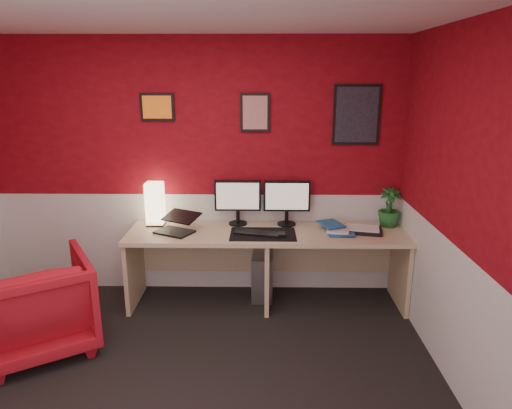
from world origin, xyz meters
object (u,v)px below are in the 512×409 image
at_px(shoji_lamp, 155,205).
at_px(laptop, 174,222).
at_px(desk, 267,268).
at_px(monitor_left, 238,196).
at_px(potted_plant, 389,207).
at_px(zen_tray, 362,230).
at_px(armchair, 35,305).
at_px(monitor_right, 287,196).
at_px(pc_tower, 263,274).

height_order(shoji_lamp, laptop, shoji_lamp).
distance_m(desk, monitor_left, 0.75).
height_order(laptop, potted_plant, potted_plant).
distance_m(desk, zen_tray, 0.97).
distance_m(laptop, potted_plant, 2.05).
bearing_deg(armchair, monitor_right, 174.54).
xyz_separation_m(monitor_right, zen_tray, (0.70, -0.20, -0.28)).
distance_m(monitor_right, zen_tray, 0.78).
bearing_deg(laptop, potted_plant, 34.20).
bearing_deg(armchair, shoji_lamp, -159.44).
relative_size(laptop, monitor_right, 0.57).
height_order(monitor_right, armchair, monitor_right).
bearing_deg(zen_tray, pc_tower, 170.33).
relative_size(potted_plant, pc_tower, 0.84).
bearing_deg(desk, laptop, -177.06).
bearing_deg(armchair, pc_tower, 176.39).
xyz_separation_m(laptop, zen_tray, (1.75, 0.06, -0.09)).
height_order(laptop, monitor_left, monitor_left).
relative_size(pc_tower, armchair, 0.53).
xyz_separation_m(zen_tray, potted_plant, (0.28, 0.17, 0.17)).
relative_size(monitor_left, monitor_right, 1.00).
distance_m(monitor_left, potted_plant, 1.46).
xyz_separation_m(desk, armchair, (-1.84, -0.80, 0.02)).
bearing_deg(monitor_right, monitor_left, 178.92).
xyz_separation_m(monitor_left, pc_tower, (0.25, -0.05, -0.80)).
relative_size(desk, monitor_left, 4.48).
xyz_separation_m(monitor_right, pc_tower, (-0.23, -0.04, -0.80)).
distance_m(shoji_lamp, monitor_right, 1.28).
bearing_deg(pc_tower, zen_tray, -7.09).
xyz_separation_m(desk, pc_tower, (-0.04, 0.17, -0.14)).
height_order(shoji_lamp, armchair, shoji_lamp).
height_order(monitor_left, potted_plant, monitor_left).
distance_m(laptop, armchair, 1.32).
bearing_deg(monitor_right, shoji_lamp, -178.97).
bearing_deg(desk, zen_tray, 1.05).
bearing_deg(monitor_right, pc_tower, -169.93).
height_order(monitor_right, zen_tray, monitor_right).
distance_m(zen_tray, potted_plant, 0.37).
distance_m(monitor_right, potted_plant, 0.99).
relative_size(shoji_lamp, monitor_right, 0.69).
height_order(monitor_right, pc_tower, monitor_right).
height_order(desk, shoji_lamp, shoji_lamp).
xyz_separation_m(laptop, armchair, (-0.98, -0.76, -0.46)).
relative_size(shoji_lamp, armchair, 0.47).
bearing_deg(monitor_left, monitor_right, -1.08).
relative_size(laptop, armchair, 0.39).
xyz_separation_m(monitor_left, potted_plant, (1.46, -0.04, -0.10)).
distance_m(zen_tray, armchair, 2.87).
distance_m(potted_plant, pc_tower, 1.40).
bearing_deg(monitor_left, laptop, -154.97).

